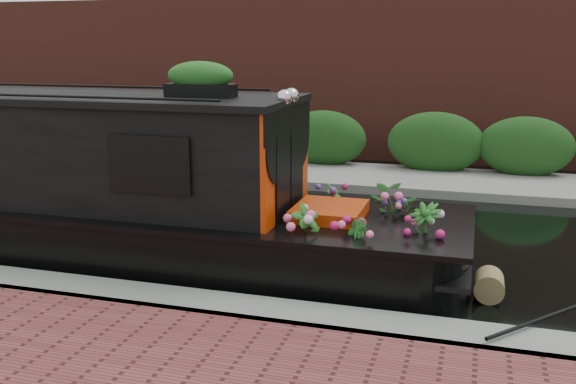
# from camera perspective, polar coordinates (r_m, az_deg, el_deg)

# --- Properties ---
(ground) EXTENTS (80.00, 80.00, 0.00)m
(ground) POSITION_cam_1_polar(r_m,az_deg,el_deg) (10.05, -2.88, -3.56)
(ground) COLOR black
(ground) RESTS_ON ground
(near_bank_coping) EXTENTS (40.00, 0.60, 0.50)m
(near_bank_coping) POSITION_cam_1_polar(r_m,az_deg,el_deg) (7.21, -11.78, -10.75)
(near_bank_coping) COLOR gray
(near_bank_coping) RESTS_ON ground
(far_bank_path) EXTENTS (40.00, 2.40, 0.34)m
(far_bank_path) POSITION_cam_1_polar(r_m,az_deg,el_deg) (13.96, 2.86, 1.21)
(far_bank_path) COLOR gray
(far_bank_path) RESTS_ON ground
(far_hedge) EXTENTS (40.00, 1.10, 2.80)m
(far_hedge) POSITION_cam_1_polar(r_m,az_deg,el_deg) (14.81, 3.69, 1.90)
(far_hedge) COLOR #1A4115
(far_hedge) RESTS_ON ground
(far_brick_wall) EXTENTS (40.00, 1.00, 8.00)m
(far_brick_wall) POSITION_cam_1_polar(r_m,az_deg,el_deg) (16.83, 5.30, 3.24)
(far_brick_wall) COLOR maroon
(far_brick_wall) RESTS_ON ground
(narrowboat) EXTENTS (12.30, 2.17, 2.90)m
(narrowboat) POSITION_cam_1_polar(r_m,az_deg,el_deg) (9.93, -24.05, 0.20)
(narrowboat) COLOR black
(narrowboat) RESTS_ON ground
(rope_fender) EXTENTS (0.34, 0.42, 0.34)m
(rope_fender) POSITION_cam_1_polar(r_m,az_deg,el_deg) (7.80, 17.45, -7.88)
(rope_fender) COLOR olive
(rope_fender) RESTS_ON ground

